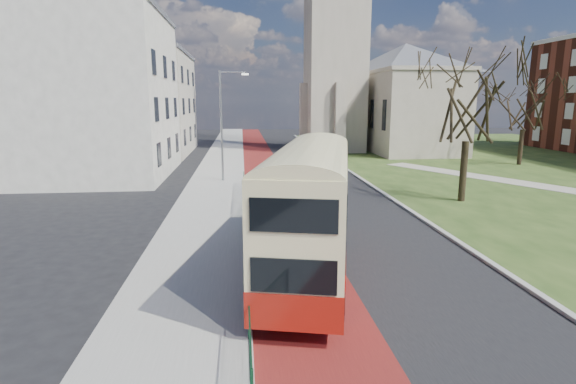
{
  "coord_description": "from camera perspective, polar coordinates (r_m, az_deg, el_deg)",
  "views": [
    {
      "loc": [
        -3.05,
        -15.58,
        6.02
      ],
      "look_at": [
        -1.03,
        3.98,
        2.0
      ],
      "focal_mm": 28.0,
      "sensor_mm": 36.0,
      "label": 1
    }
  ],
  "objects": [
    {
      "name": "bus_lane",
      "position": [
        36.13,
        -2.89,
        1.96
      ],
      "size": [
        3.4,
        120.0,
        0.01
      ],
      "primitive_type": "cube",
      "color": "#591414",
      "rests_on": "ground"
    },
    {
      "name": "pavement_west",
      "position": [
        36.13,
        -8.92,
        1.92
      ],
      "size": [
        4.0,
        120.0,
        0.12
      ],
      "primitive_type": "cube",
      "color": "gray",
      "rests_on": "ground"
    },
    {
      "name": "street_block_near",
      "position": [
        39.14,
        -22.62,
        11.42
      ],
      "size": [
        10.3,
        14.3,
        13.0
      ],
      "color": "beige",
      "rests_on": "ground"
    },
    {
      "name": "ground",
      "position": [
        16.98,
        4.9,
        -9.26
      ],
      "size": [
        160.0,
        160.0,
        0.0
      ],
      "primitive_type": "plane",
      "color": "black",
      "rests_on": "ground"
    },
    {
      "name": "grass_green",
      "position": [
        47.87,
        31.56,
        2.65
      ],
      "size": [
        40.0,
        80.0,
        0.04
      ],
      "primitive_type": "cube",
      "color": "#274017",
      "rests_on": "ground"
    },
    {
      "name": "winter_tree_near",
      "position": [
        28.6,
        22.07,
        11.67
      ],
      "size": [
        7.1,
        7.1,
        9.31
      ],
      "rotation": [
        0.0,
        0.0,
        -0.13
      ],
      "color": "black",
      "rests_on": "grass_green"
    },
    {
      "name": "winter_tree_far",
      "position": [
        47.66,
        27.92,
        10.15
      ],
      "size": [
        7.29,
        7.29,
        8.52
      ],
      "rotation": [
        0.0,
        0.0,
        0.31
      ],
      "color": "black",
      "rests_on": "grass_green"
    },
    {
      "name": "kerb_east",
      "position": [
        39.13,
        7.7,
        2.7
      ],
      "size": [
        0.25,
        80.0,
        0.13
      ],
      "primitive_type": "cube",
      "color": "#999993",
      "rests_on": "ground"
    },
    {
      "name": "gothic_church",
      "position": [
        56.26,
        10.83,
        18.63
      ],
      "size": [
        16.38,
        18.0,
        40.0
      ],
      "color": "gray",
      "rests_on": "ground"
    },
    {
      "name": "bus",
      "position": [
        15.66,
        2.95,
        -1.41
      ],
      "size": [
        4.79,
        10.8,
        4.4
      ],
      "rotation": [
        0.0,
        0.0,
        -0.23
      ],
      "color": "#9A170E",
      "rests_on": "ground"
    },
    {
      "name": "road_carriageway",
      "position": [
        36.37,
        1.37,
        2.04
      ],
      "size": [
        9.0,
        120.0,
        0.01
      ],
      "primitive_type": "cube",
      "color": "black",
      "rests_on": "ground"
    },
    {
      "name": "kerb_west",
      "position": [
        36.07,
        -5.75,
        2.0
      ],
      "size": [
        0.25,
        120.0,
        0.13
      ],
      "primitive_type": "cube",
      "color": "#999993",
      "rests_on": "ground"
    },
    {
      "name": "pedestrian_railing",
      "position": [
        20.33,
        -5.42,
        -4.1
      ],
      "size": [
        0.07,
        24.0,
        1.12
      ],
      "color": "#0D3C21",
      "rests_on": "ground"
    },
    {
      "name": "streetlamp",
      "position": [
        33.63,
        -8.21,
        9.01
      ],
      "size": [
        2.13,
        0.18,
        8.0
      ],
      "color": "gray",
      "rests_on": "pavement_west"
    },
    {
      "name": "street_block_far",
      "position": [
        54.69,
        -17.77,
        10.75
      ],
      "size": [
        10.3,
        16.3,
        11.5
      ],
      "color": "#B7AE9B",
      "rests_on": "ground"
    }
  ]
}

